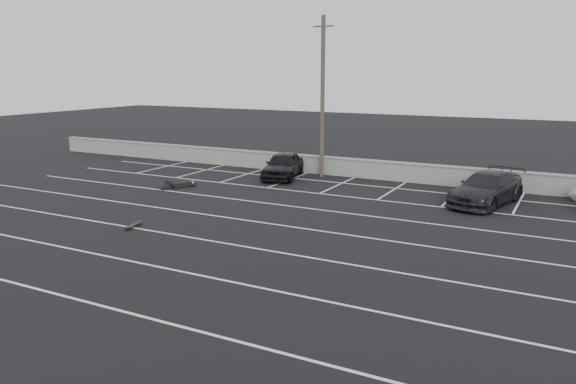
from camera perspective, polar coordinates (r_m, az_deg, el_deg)
The scene contains 9 objects.
ground at distance 19.30m, azimuth -2.59°, elevation -5.87°, with size 120.00×120.00×0.00m, color black.
seawall at distance 31.69m, azimuth 10.29°, elevation 2.17°, with size 50.00×0.45×1.06m.
stall_lines at distance 23.08m, azimuth 2.77°, elevation -2.81°, with size 36.00×20.05×0.01m.
car_left at distance 31.81m, azimuth -0.50°, elevation 2.75°, with size 1.74×4.33×1.48m, color black.
car_right at distance 27.14m, azimuth 19.53°, elevation 0.35°, with size 2.04×5.03×1.46m, color black.
utility_pole at distance 31.85m, azimuth 3.53°, elevation 9.60°, with size 1.19×0.24×8.94m.
trash_bin at distance 29.76m, azimuth 18.70°, elevation 0.84°, with size 0.67×0.67×0.86m.
person at distance 29.98m, azimuth -10.58°, elevation 1.01°, with size 1.83×2.71×0.50m, color black, non-canonical shape.
skateboard at distance 22.73m, azimuth -15.48°, elevation -3.28°, with size 0.39×0.90×0.11m.
Camera 1 is at (9.30, -15.80, 6.01)m, focal length 35.00 mm.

